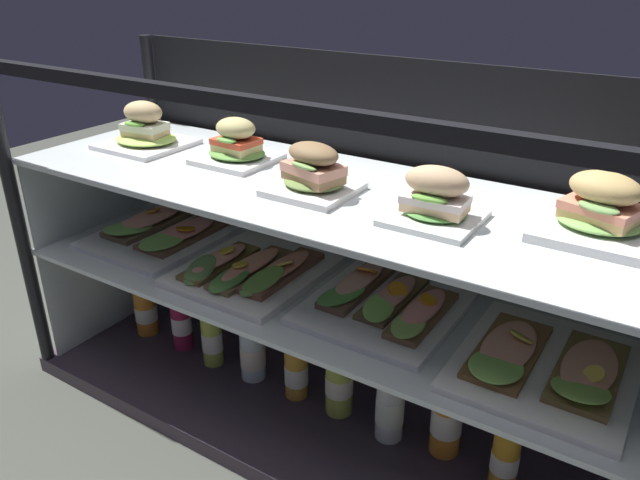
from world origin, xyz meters
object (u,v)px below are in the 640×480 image
Objects in this scene: plated_roll_sandwich_near_right_corner at (145,132)px; plated_roll_sandwich_left_of_center at (313,173)px; open_sandwich_tray_center at (161,231)px; plated_roll_sandwich_center at (435,200)px; juice_bottle_near_post at (145,309)px; plated_roll_sandwich_far_right at (236,146)px; juice_bottle_front_right_end at (339,380)px; juice_bottle_back_center at (390,403)px; open_sandwich_tray_far_right at (385,302)px; juice_bottle_back_right at (180,320)px; juice_bottle_front_left_end at (505,457)px; juice_bottle_front_fourth at (212,338)px; juice_bottle_front_second at (447,419)px; open_sandwich_tray_mid_left at (251,270)px; open_sandwich_tray_left_of_center at (545,365)px; plated_roll_sandwich_far_left at (600,213)px; juice_bottle_back_left at (297,369)px; juice_bottle_front_middle at (252,352)px.

plated_roll_sandwich_left_of_center is (0.57, -0.06, 0.00)m from plated_roll_sandwich_near_right_corner.
plated_roll_sandwich_near_right_corner is at bearing 159.71° from open_sandwich_tray_center.
plated_roll_sandwich_center is 1.07m from juice_bottle_near_post.
plated_roll_sandwich_far_right reaches higher than juice_bottle_front_right_end.
open_sandwich_tray_far_right is at bearing 170.71° from juice_bottle_back_center.
juice_bottle_back_right reaches higher than juice_bottle_front_left_end.
juice_bottle_front_fourth is 0.92× the size of juice_bottle_front_second.
plated_roll_sandwich_left_of_center is 0.33m from open_sandwich_tray_mid_left.
open_sandwich_tray_left_of_center is 1.62× the size of juice_bottle_front_second.
plated_roll_sandwich_far_left is 1.32m from juice_bottle_near_post.
plated_roll_sandwich_left_of_center is at bearing -25.01° from juice_bottle_back_left.
juice_bottle_back_center is (0.03, -0.00, -0.26)m from open_sandwich_tray_far_right.
open_sandwich_tray_center is 1.00× the size of open_sandwich_tray_left_of_center.
juice_bottle_front_second is at bearing -0.04° from plated_roll_sandwich_near_right_corner.
plated_roll_sandwich_center is 0.48× the size of open_sandwich_tray_center.
plated_roll_sandwich_center reaches higher than juice_bottle_front_right_end.
plated_roll_sandwich_far_right is 0.94m from juice_bottle_front_left_end.
open_sandwich_tray_mid_left is 0.46m from juice_bottle_back_center.
juice_bottle_front_middle is 1.03× the size of juice_bottle_front_left_end.
juice_bottle_front_middle is 0.42m from juice_bottle_back_center.
juice_bottle_back_center is at bearing -4.97° from juice_bottle_front_right_end.
plated_roll_sandwich_far_left is 1.04× the size of juice_bottle_front_fourth.
plated_roll_sandwich_left_of_center reaches higher than open_sandwich_tray_left_of_center.
juice_bottle_back_right is at bearing 179.78° from juice_bottle_back_center.
plated_roll_sandwich_far_right reaches higher than juice_bottle_front_middle.
juice_bottle_front_left_end is at bearing -1.86° from plated_roll_sandwich_near_right_corner.
plated_roll_sandwich_far_right is 0.50× the size of open_sandwich_tray_far_right.
open_sandwich_tray_mid_left reaches higher than juice_bottle_near_post.
juice_bottle_front_second is (0.16, 0.02, -0.27)m from open_sandwich_tray_far_right.
plated_roll_sandwich_far_right is 0.29m from plated_roll_sandwich_left_of_center.
plated_roll_sandwich_far_left reaches higher than plated_roll_sandwich_left_of_center.
juice_bottle_back_right is at bearing -16.07° from open_sandwich_tray_center.
plated_roll_sandwich_far_right reaches higher than juice_bottle_back_center.
open_sandwich_tray_center reaches higher than juice_bottle_front_left_end.
plated_roll_sandwich_left_of_center is 0.60m from juice_bottle_front_middle.
open_sandwich_tray_center is at bearing -20.29° from plated_roll_sandwich_near_right_corner.
open_sandwich_tray_center reaches higher than juice_bottle_back_right.
juice_bottle_back_center is (-0.36, -0.06, -0.54)m from plated_roll_sandwich_far_left.
juice_bottle_back_center is (0.56, 0.00, 0.02)m from juice_bottle_front_fourth.
open_sandwich_tray_far_right is 0.27m from juice_bottle_back_center.
juice_bottle_front_fourth is at bearing -177.32° from juice_bottle_front_middle.
juice_bottle_back_right is at bearing -178.90° from juice_bottle_front_right_end.
open_sandwich_tray_far_right reaches higher than open_sandwich_tray_left_of_center.
juice_bottle_front_second is (0.55, 0.02, 0.01)m from juice_bottle_front_middle.
open_sandwich_tray_left_of_center reaches higher than juice_bottle_back_right.
open_sandwich_tray_far_right is at bearing -1.79° from plated_roll_sandwich_near_right_corner.
plated_roll_sandwich_left_of_center is at bearing -139.98° from juice_bottle_front_right_end.
open_sandwich_tray_center is 1.76× the size of juice_bottle_front_fourth.
open_sandwich_tray_far_right is 1.70× the size of juice_bottle_front_middle.
plated_roll_sandwich_far_right is at bearing 35.00° from juice_bottle_front_fourth.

